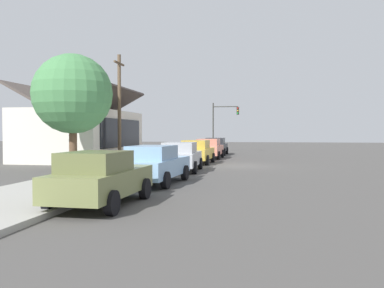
{
  "coord_description": "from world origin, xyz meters",
  "views": [
    {
      "loc": [
        -25.7,
        -1.75,
        2.15
      ],
      "look_at": [
        -2.23,
        2.43,
        1.43
      ],
      "focal_mm": 38.1,
      "sensor_mm": 36.0,
      "label": 1
    }
  ],
  "objects_px": {
    "car_mustard": "(197,152)",
    "car_coral": "(209,148)",
    "utility_pole_wooden": "(119,106)",
    "car_skyblue": "(155,164)",
    "car_olive": "(101,178)",
    "fire_hydrant_red": "(179,155)",
    "car_silver": "(181,156)",
    "car_charcoal": "(216,146)",
    "shade_tree": "(73,94)",
    "traffic_light_main": "(223,119)"
  },
  "relations": [
    {
      "from": "car_mustard",
      "to": "car_coral",
      "type": "xyz_separation_m",
      "value": [
        5.42,
        -0.11,
        0.0
      ]
    },
    {
      "from": "car_mustard",
      "to": "utility_pole_wooden",
      "type": "height_order",
      "value": "utility_pole_wooden"
    },
    {
      "from": "car_mustard",
      "to": "car_skyblue",
      "type": "bearing_deg",
      "value": -178.82
    },
    {
      "from": "car_olive",
      "to": "car_mustard",
      "type": "distance_m",
      "value": 15.85
    },
    {
      "from": "utility_pole_wooden",
      "to": "fire_hydrant_red",
      "type": "xyz_separation_m",
      "value": [
        1.0,
        -4.0,
        -3.43
      ]
    },
    {
      "from": "car_olive",
      "to": "car_silver",
      "type": "height_order",
      "value": "same"
    },
    {
      "from": "car_charcoal",
      "to": "fire_hydrant_red",
      "type": "bearing_deg",
      "value": 171.01
    },
    {
      "from": "car_silver",
      "to": "car_mustard",
      "type": "bearing_deg",
      "value": -2.62
    },
    {
      "from": "utility_pole_wooden",
      "to": "car_silver",
      "type": "bearing_deg",
      "value": -135.1
    },
    {
      "from": "car_olive",
      "to": "utility_pole_wooden",
      "type": "xyz_separation_m",
      "value": [
        15.96,
        5.3,
        3.12
      ]
    },
    {
      "from": "car_silver",
      "to": "shade_tree",
      "type": "relative_size",
      "value": 0.69
    },
    {
      "from": "car_mustard",
      "to": "utility_pole_wooden",
      "type": "bearing_deg",
      "value": 89.8
    },
    {
      "from": "utility_pole_wooden",
      "to": "fire_hydrant_red",
      "type": "height_order",
      "value": "utility_pole_wooden"
    },
    {
      "from": "traffic_light_main",
      "to": "utility_pole_wooden",
      "type": "height_order",
      "value": "utility_pole_wooden"
    },
    {
      "from": "car_skyblue",
      "to": "car_silver",
      "type": "bearing_deg",
      "value": 3.67
    },
    {
      "from": "car_charcoal",
      "to": "shade_tree",
      "type": "bearing_deg",
      "value": 159.46
    },
    {
      "from": "car_olive",
      "to": "traffic_light_main",
      "type": "distance_m",
      "value": 31.83
    },
    {
      "from": "shade_tree",
      "to": "utility_pole_wooden",
      "type": "relative_size",
      "value": 0.86
    },
    {
      "from": "traffic_light_main",
      "to": "shade_tree",
      "type": "bearing_deg",
      "value": 163.81
    },
    {
      "from": "car_olive",
      "to": "car_skyblue",
      "type": "bearing_deg",
      "value": -1.02
    },
    {
      "from": "car_coral",
      "to": "utility_pole_wooden",
      "type": "distance_m",
      "value": 8.31
    },
    {
      "from": "car_silver",
      "to": "car_charcoal",
      "type": "distance_m",
      "value": 16.27
    },
    {
      "from": "car_coral",
      "to": "traffic_light_main",
      "type": "bearing_deg",
      "value": 0.2
    },
    {
      "from": "traffic_light_main",
      "to": "fire_hydrant_red",
      "type": "height_order",
      "value": "traffic_light_main"
    },
    {
      "from": "shade_tree",
      "to": "utility_pole_wooden",
      "type": "bearing_deg",
      "value": -5.9
    },
    {
      "from": "car_olive",
      "to": "car_coral",
      "type": "height_order",
      "value": "same"
    },
    {
      "from": "car_skyblue",
      "to": "car_charcoal",
      "type": "bearing_deg",
      "value": 3.48
    },
    {
      "from": "traffic_light_main",
      "to": "fire_hydrant_red",
      "type": "xyz_separation_m",
      "value": [
        -14.76,
        1.66,
        -2.99
      ]
    },
    {
      "from": "car_silver",
      "to": "car_coral",
      "type": "xyz_separation_m",
      "value": [
        10.82,
        -0.09,
        0.0
      ]
    },
    {
      "from": "car_coral",
      "to": "traffic_light_main",
      "type": "relative_size",
      "value": 0.86
    },
    {
      "from": "shade_tree",
      "to": "traffic_light_main",
      "type": "bearing_deg",
      "value": -16.19
    },
    {
      "from": "car_charcoal",
      "to": "fire_hydrant_red",
      "type": "height_order",
      "value": "car_charcoal"
    },
    {
      "from": "car_coral",
      "to": "fire_hydrant_red",
      "type": "xyz_separation_m",
      "value": [
        -4.31,
        1.59,
        -0.32
      ]
    },
    {
      "from": "car_mustard",
      "to": "shade_tree",
      "type": "xyz_separation_m",
      "value": [
        -5.68,
        6.08,
        3.43
      ]
    },
    {
      "from": "car_charcoal",
      "to": "shade_tree",
      "type": "height_order",
      "value": "shade_tree"
    },
    {
      "from": "car_silver",
      "to": "car_charcoal",
      "type": "relative_size",
      "value": 0.95
    },
    {
      "from": "car_skyblue",
      "to": "car_charcoal",
      "type": "height_order",
      "value": "same"
    },
    {
      "from": "car_olive",
      "to": "car_coral",
      "type": "xyz_separation_m",
      "value": [
        21.26,
        -0.29,
        0.0
      ]
    },
    {
      "from": "utility_pole_wooden",
      "to": "traffic_light_main",
      "type": "bearing_deg",
      "value": -19.76
    },
    {
      "from": "car_coral",
      "to": "utility_pole_wooden",
      "type": "relative_size",
      "value": 0.6
    },
    {
      "from": "car_skyblue",
      "to": "shade_tree",
      "type": "height_order",
      "value": "shade_tree"
    },
    {
      "from": "fire_hydrant_red",
      "to": "car_charcoal",
      "type": "bearing_deg",
      "value": -8.63
    },
    {
      "from": "car_olive",
      "to": "car_mustard",
      "type": "relative_size",
      "value": 1.01
    },
    {
      "from": "car_mustard",
      "to": "fire_hydrant_red",
      "type": "relative_size",
      "value": 6.1
    },
    {
      "from": "car_silver",
      "to": "fire_hydrant_red",
      "type": "xyz_separation_m",
      "value": [
        6.51,
        1.49,
        -0.32
      ]
    },
    {
      "from": "car_coral",
      "to": "shade_tree",
      "type": "relative_size",
      "value": 0.69
    },
    {
      "from": "car_skyblue",
      "to": "car_charcoal",
      "type": "xyz_separation_m",
      "value": [
        21.6,
        0.04,
        0.0
      ]
    },
    {
      "from": "fire_hydrant_red",
      "to": "car_skyblue",
      "type": "bearing_deg",
      "value": -172.67
    },
    {
      "from": "car_olive",
      "to": "shade_tree",
      "type": "distance_m",
      "value": 12.24
    },
    {
      "from": "fire_hydrant_red",
      "to": "car_silver",
      "type": "bearing_deg",
      "value": -167.07
    }
  ]
}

